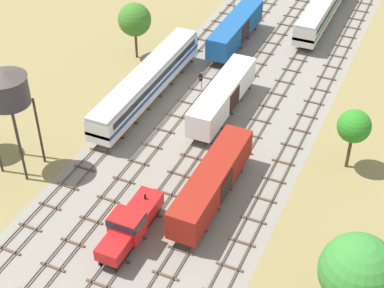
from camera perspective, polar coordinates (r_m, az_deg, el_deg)
The scene contains 19 objects.
ground_plane at distance 65.58m, azimuth 2.20°, elevation 1.95°, with size 480.00×480.00×0.00m, color olive.
ballast_bed at distance 65.58m, azimuth 2.20°, elevation 1.95°, with size 21.87×176.00×0.01m, color gray.
track_far_left at distance 69.42m, azimuth -4.33°, elevation 4.23°, with size 2.40×126.00×0.29m.
track_left at distance 67.71m, azimuth -0.98°, elevation 3.39°, with size 2.40×126.00×0.29m.
track_centre_left at distance 66.26m, azimuth 2.53°, elevation 2.51°, with size 2.40×126.00×0.29m.
track_centre at distance 65.09m, azimuth 6.18°, elevation 1.57°, with size 2.40×126.00×0.29m.
track_centre_right at distance 64.21m, azimuth 9.94°, elevation 0.60°, with size 2.40×126.00×0.29m.
shunter_loco_centre_left_nearest at distance 51.13m, azimuth -6.01°, elevation -7.65°, with size 2.74×8.46×3.10m.
freight_boxcar_centre_near at distance 54.27m, azimuth 1.96°, elevation -3.59°, with size 2.87×14.00×3.60m.
passenger_coach_far_left_mid at distance 68.29m, azimuth -4.33°, elevation 6.08°, with size 2.96×22.00×3.80m.
freight_boxcar_centre_left_midfar at distance 65.86m, azimuth 2.97°, elevation 4.67°, with size 2.87×14.00×3.60m.
freight_boxcar_left_far at distance 80.14m, azimuth 4.21°, elevation 10.98°, with size 2.87×14.00×3.60m.
passenger_coach_centre_farther at distance 88.47m, azimuth 12.61°, elevation 12.95°, with size 2.96×22.00×3.80m.
water_tower at distance 56.94m, azimuth -17.36°, elevation 5.01°, with size 4.16×4.16×10.88m.
signal_post_nearest at distance 65.44m, azimuth 0.90°, elevation 5.42°, with size 0.28×0.47×5.25m.
signal_post_near at distance 84.70m, azimuth 4.03°, elevation 13.24°, with size 0.28×0.47×5.40m.
lineside_tree_0 at distance 76.11m, azimuth -5.54°, elevation 11.80°, with size 4.20×4.20×7.43m.
lineside_tree_2 at distance 44.61m, azimuth 15.64°, elevation -11.74°, with size 5.68×5.68×8.13m.
lineside_tree_3 at distance 58.77m, azimuth 15.31°, elevation 1.63°, with size 3.29×3.29×6.61m.
Camera 1 is at (19.47, 6.29, 38.09)m, focal length 55.52 mm.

